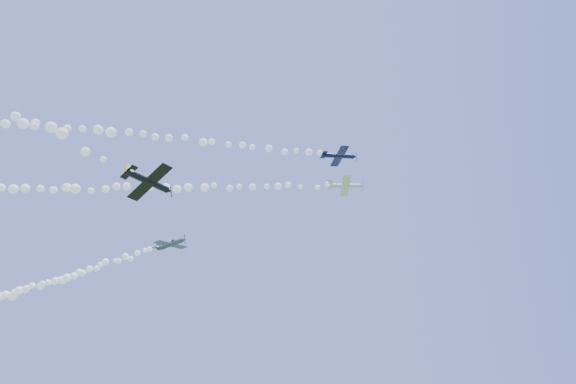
% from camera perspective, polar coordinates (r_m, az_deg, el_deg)
% --- Properties ---
extents(plane_white, '(6.98, 7.40, 2.22)m').
position_cam_1_polar(plane_white, '(91.15, 6.80, 0.74)').
color(plane_white, white).
extents(smoke_trail_white, '(76.61, 17.18, 2.95)m').
position_cam_1_polar(smoke_trail_white, '(95.52, -18.50, 0.47)').
color(smoke_trail_white, white).
extents(plane_navy, '(6.89, 7.27, 1.87)m').
position_cam_1_polar(plane_navy, '(88.61, 6.08, 4.29)').
color(plane_navy, '#0D103B').
extents(smoke_trail_navy, '(72.44, 30.87, 2.76)m').
position_cam_1_polar(smoke_trail_navy, '(87.69, -20.87, 6.77)').
color(smoke_trail_navy, white).
extents(plane_grey, '(7.91, 8.25, 2.42)m').
position_cam_1_polar(plane_grey, '(103.12, -13.72, -6.03)').
color(plane_grey, '#394454').
extents(smoke_trail_grey, '(60.47, 23.59, 3.49)m').
position_cam_1_polar(smoke_trail_grey, '(128.27, -25.10, -9.21)').
color(smoke_trail_grey, white).
extents(plane_black, '(6.89, 6.69, 2.28)m').
position_cam_1_polar(plane_black, '(62.23, -16.13, 1.17)').
color(plane_black, black).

